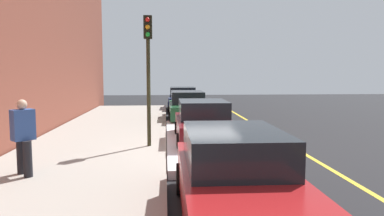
% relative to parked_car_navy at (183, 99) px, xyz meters
% --- Properties ---
extents(ground_plane, '(56.00, 56.00, 0.00)m').
position_rel_parked_car_navy_xyz_m(ground_plane, '(12.17, -0.11, -0.76)').
color(ground_plane, black).
extents(sidewalk, '(28.00, 4.60, 0.15)m').
position_rel_parked_car_navy_xyz_m(sidewalk, '(12.17, -3.41, -0.68)').
color(sidewalk, '#A39E93').
rests_on(sidewalk, ground).
extents(lane_stripe_centre, '(28.00, 0.14, 0.01)m').
position_rel_parked_car_navy_xyz_m(lane_stripe_centre, '(12.17, 3.09, -0.75)').
color(lane_stripe_centre, gold).
rests_on(lane_stripe_centre, ground).
extents(snow_bank_curb, '(8.60, 0.56, 0.22)m').
position_rel_parked_car_navy_xyz_m(snow_bank_curb, '(11.20, -0.81, -0.65)').
color(snow_bank_curb, white).
rests_on(snow_bank_curb, ground).
extents(parked_car_navy, '(4.28, 2.00, 1.51)m').
position_rel_parked_car_navy_xyz_m(parked_car_navy, '(0.00, 0.00, 0.00)').
color(parked_car_navy, black).
rests_on(parked_car_navy, ground).
extents(parked_car_green, '(4.57, 1.92, 1.51)m').
position_rel_parked_car_navy_xyz_m(parked_car_green, '(5.40, -0.02, 0.00)').
color(parked_car_green, black).
rests_on(parked_car_green, ground).
extents(parked_car_maroon, '(4.13, 1.91, 1.51)m').
position_rel_parked_car_navy_xyz_m(parked_car_maroon, '(11.50, 0.15, -0.00)').
color(parked_car_maroon, black).
rests_on(parked_car_maroon, ground).
extents(parked_car_red, '(4.52, 1.92, 1.51)m').
position_rel_parked_car_navy_xyz_m(parked_car_red, '(17.81, 0.02, 0.00)').
color(parked_car_red, black).
rests_on(parked_car_red, ground).
extents(pedestrian_blue_coat, '(0.53, 0.54, 1.73)m').
position_rel_parked_car_navy_xyz_m(pedestrian_blue_coat, '(15.36, -4.33, 0.31)').
color(pedestrian_blue_coat, black).
rests_on(pedestrian_blue_coat, sidewalk).
extents(traffic_light_pole, '(0.35, 0.26, 4.06)m').
position_rel_parked_car_navy_xyz_m(traffic_light_pole, '(12.25, -1.66, 2.16)').
color(traffic_light_pole, '#2D2D19').
rests_on(traffic_light_pole, sidewalk).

